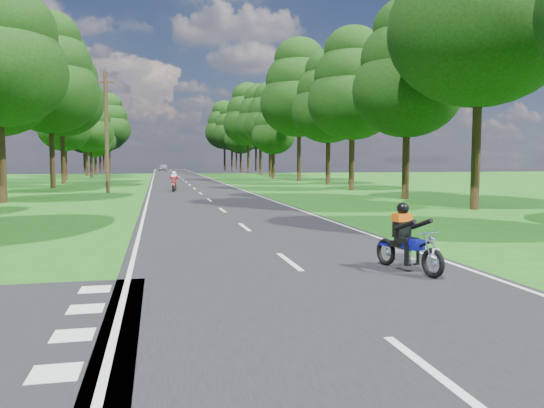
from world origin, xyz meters
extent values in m
plane|color=#1D5613|center=(0.00, 0.00, 0.00)|extent=(160.00, 160.00, 0.00)
cube|color=black|center=(0.00, 50.00, 0.01)|extent=(7.00, 140.00, 0.02)
cube|color=silver|center=(0.00, -4.00, 0.02)|extent=(0.12, 2.00, 0.01)
cube|color=silver|center=(0.00, 2.00, 0.02)|extent=(0.12, 2.00, 0.01)
cube|color=silver|center=(0.00, 8.00, 0.02)|extent=(0.12, 2.00, 0.01)
cube|color=silver|center=(0.00, 14.00, 0.02)|extent=(0.12, 2.00, 0.01)
cube|color=silver|center=(0.00, 20.00, 0.02)|extent=(0.12, 2.00, 0.01)
cube|color=silver|center=(0.00, 26.00, 0.02)|extent=(0.12, 2.00, 0.01)
cube|color=silver|center=(0.00, 32.00, 0.02)|extent=(0.12, 2.00, 0.01)
cube|color=silver|center=(0.00, 38.00, 0.02)|extent=(0.12, 2.00, 0.01)
cube|color=silver|center=(0.00, 44.00, 0.02)|extent=(0.12, 2.00, 0.01)
cube|color=silver|center=(0.00, 50.00, 0.02)|extent=(0.12, 2.00, 0.01)
cube|color=silver|center=(0.00, 56.00, 0.02)|extent=(0.12, 2.00, 0.01)
cube|color=silver|center=(0.00, 62.00, 0.02)|extent=(0.12, 2.00, 0.01)
cube|color=silver|center=(0.00, 68.00, 0.02)|extent=(0.12, 2.00, 0.01)
cube|color=silver|center=(0.00, 74.00, 0.02)|extent=(0.12, 2.00, 0.01)
cube|color=silver|center=(0.00, 80.00, 0.02)|extent=(0.12, 2.00, 0.01)
cube|color=silver|center=(0.00, 86.00, 0.02)|extent=(0.12, 2.00, 0.01)
cube|color=silver|center=(0.00, 92.00, 0.02)|extent=(0.12, 2.00, 0.01)
cube|color=silver|center=(0.00, 98.00, 0.02)|extent=(0.12, 2.00, 0.01)
cube|color=silver|center=(0.00, 104.00, 0.02)|extent=(0.12, 2.00, 0.01)
cube|color=silver|center=(0.00, 110.00, 0.02)|extent=(0.12, 2.00, 0.01)
cube|color=silver|center=(0.00, 116.00, 0.02)|extent=(0.12, 2.00, 0.01)
cube|color=silver|center=(-3.30, 50.00, 0.02)|extent=(0.10, 140.00, 0.01)
cube|color=silver|center=(3.30, 50.00, 0.02)|extent=(0.10, 140.00, 0.01)
cube|color=silver|center=(-3.80, -3.30, 0.02)|extent=(0.50, 0.50, 0.01)
cube|color=silver|center=(-3.80, -2.10, 0.02)|extent=(0.50, 0.50, 0.01)
cube|color=silver|center=(-3.80, -0.90, 0.02)|extent=(0.50, 0.50, 0.01)
cube|color=silver|center=(-3.80, 0.30, 0.02)|extent=(0.50, 0.50, 0.01)
cylinder|color=black|center=(-10.57, 20.76, 1.96)|extent=(0.40, 0.40, 3.91)
cylinder|color=black|center=(-12.94, 29.18, 1.90)|extent=(0.40, 0.40, 3.79)
cylinder|color=black|center=(-10.82, 35.60, 2.16)|extent=(0.40, 0.40, 4.32)
ellipsoid|color=black|center=(-10.82, 35.60, 7.47)|extent=(7.56, 7.56, 6.42)
ellipsoid|color=black|center=(-10.82, 35.60, 9.58)|extent=(6.48, 6.48, 5.51)
ellipsoid|color=black|center=(-10.82, 35.60, 11.68)|extent=(4.86, 4.86, 4.13)
cylinder|color=black|center=(-11.26, 43.10, 2.20)|extent=(0.40, 0.40, 4.40)
ellipsoid|color=black|center=(-11.26, 43.10, 7.62)|extent=(7.71, 7.71, 6.55)
ellipsoid|color=black|center=(-11.26, 43.10, 9.77)|extent=(6.60, 6.60, 5.61)
ellipsoid|color=black|center=(-11.26, 43.10, 11.92)|extent=(4.95, 4.95, 4.21)
cylinder|color=black|center=(-12.61, 52.78, 1.60)|extent=(0.40, 0.40, 3.20)
ellipsoid|color=black|center=(-12.61, 52.78, 5.54)|extent=(5.60, 5.60, 4.76)
ellipsoid|color=black|center=(-12.61, 52.78, 7.10)|extent=(4.80, 4.80, 4.08)
ellipsoid|color=black|center=(-12.61, 52.78, 8.66)|extent=(3.60, 3.60, 3.06)
cylinder|color=black|center=(-10.75, 60.15, 1.61)|extent=(0.40, 0.40, 3.22)
ellipsoid|color=black|center=(-10.75, 60.15, 5.58)|extent=(5.64, 5.64, 4.79)
ellipsoid|color=black|center=(-10.75, 60.15, 7.15)|extent=(4.83, 4.83, 4.11)
ellipsoid|color=black|center=(-10.75, 60.15, 8.72)|extent=(3.62, 3.62, 3.08)
cylinder|color=black|center=(-12.29, 67.91, 1.80)|extent=(0.40, 0.40, 3.61)
ellipsoid|color=black|center=(-12.29, 67.91, 6.25)|extent=(6.31, 6.31, 5.37)
ellipsoid|color=black|center=(-12.29, 67.91, 8.01)|extent=(5.41, 5.41, 4.60)
ellipsoid|color=black|center=(-12.29, 67.91, 9.76)|extent=(4.06, 4.06, 3.45)
cylinder|color=black|center=(-11.94, 75.74, 1.33)|extent=(0.40, 0.40, 2.67)
ellipsoid|color=black|center=(-11.94, 75.74, 4.62)|extent=(4.67, 4.67, 3.97)
ellipsoid|color=black|center=(-11.94, 75.74, 5.92)|extent=(4.00, 4.00, 3.40)
ellipsoid|color=black|center=(-11.94, 75.74, 7.22)|extent=(3.00, 3.00, 2.55)
cylinder|color=black|center=(-12.18, 84.90, 1.54)|extent=(0.40, 0.40, 3.09)
ellipsoid|color=black|center=(-12.18, 84.90, 5.34)|extent=(5.40, 5.40, 4.59)
ellipsoid|color=black|center=(-12.18, 84.90, 6.85)|extent=(4.63, 4.63, 3.93)
ellipsoid|color=black|center=(-12.18, 84.90, 8.35)|extent=(3.47, 3.47, 2.95)
cylinder|color=black|center=(-11.23, 91.41, 2.24)|extent=(0.40, 0.40, 4.48)
ellipsoid|color=black|center=(-11.23, 91.41, 7.75)|extent=(7.84, 7.84, 6.66)
ellipsoid|color=black|center=(-11.23, 91.41, 9.94)|extent=(6.72, 6.72, 5.71)
ellipsoid|color=black|center=(-11.23, 91.41, 12.12)|extent=(5.04, 5.04, 4.28)
cylinder|color=black|center=(-12.28, 100.39, 2.05)|extent=(0.40, 0.40, 4.09)
ellipsoid|color=black|center=(-12.28, 100.39, 7.09)|extent=(7.16, 7.16, 6.09)
ellipsoid|color=black|center=(-12.28, 100.39, 9.08)|extent=(6.14, 6.14, 5.22)
ellipsoid|color=black|center=(-12.28, 100.39, 11.08)|extent=(4.61, 4.61, 3.92)
cylinder|color=black|center=(11.06, 12.20, 2.28)|extent=(0.40, 0.40, 4.56)
ellipsoid|color=black|center=(11.06, 12.20, 7.89)|extent=(7.98, 7.98, 6.78)
cylinder|color=black|center=(10.92, 18.69, 1.75)|extent=(0.40, 0.40, 3.49)
ellipsoid|color=black|center=(10.92, 18.69, 6.05)|extent=(6.12, 6.12, 5.20)
ellipsoid|color=black|center=(10.92, 18.69, 7.75)|extent=(5.24, 5.24, 4.46)
ellipsoid|color=black|center=(10.92, 18.69, 9.46)|extent=(3.93, 3.93, 3.34)
cylinder|color=black|center=(11.06, 27.58, 1.85)|extent=(0.40, 0.40, 3.69)
ellipsoid|color=black|center=(11.06, 27.58, 6.39)|extent=(6.46, 6.46, 5.49)
ellipsoid|color=black|center=(11.06, 27.58, 8.19)|extent=(5.54, 5.54, 4.71)
ellipsoid|color=black|center=(11.06, 27.58, 9.99)|extent=(4.15, 4.15, 3.53)
cylinder|color=black|center=(12.17, 36.42, 1.87)|extent=(0.40, 0.40, 3.74)
ellipsoid|color=black|center=(12.17, 36.42, 6.48)|extent=(6.55, 6.55, 5.57)
ellipsoid|color=black|center=(12.17, 36.42, 8.31)|extent=(5.62, 5.62, 4.77)
ellipsoid|color=black|center=(12.17, 36.42, 10.13)|extent=(4.21, 4.21, 3.58)
cylinder|color=black|center=(11.72, 44.72, 2.32)|extent=(0.40, 0.40, 4.64)
ellipsoid|color=black|center=(11.72, 44.72, 8.04)|extent=(8.12, 8.12, 6.91)
ellipsoid|color=black|center=(11.72, 44.72, 10.30)|extent=(6.96, 6.96, 5.92)
ellipsoid|color=black|center=(11.72, 44.72, 12.56)|extent=(5.22, 5.22, 4.44)
cylinder|color=black|center=(10.55, 51.92, 1.45)|extent=(0.40, 0.40, 2.91)
ellipsoid|color=black|center=(10.55, 51.92, 5.03)|extent=(5.09, 5.09, 4.33)
ellipsoid|color=black|center=(10.55, 51.92, 6.45)|extent=(4.36, 4.36, 3.71)
ellipsoid|color=black|center=(10.55, 51.92, 7.87)|extent=(3.27, 3.27, 2.78)
cylinder|color=black|center=(11.77, 59.40, 1.94)|extent=(0.40, 0.40, 3.88)
ellipsoid|color=black|center=(11.77, 59.40, 6.71)|extent=(6.78, 6.78, 5.77)
ellipsoid|color=black|center=(11.77, 59.40, 8.60)|extent=(5.81, 5.81, 4.94)
ellipsoid|color=black|center=(11.77, 59.40, 10.49)|extent=(4.36, 4.36, 3.71)
cylinder|color=black|center=(12.10, 67.87, 2.09)|extent=(0.40, 0.40, 4.18)
ellipsoid|color=black|center=(12.10, 67.87, 7.23)|extent=(7.31, 7.31, 6.21)
ellipsoid|color=black|center=(12.10, 67.87, 9.27)|extent=(6.27, 6.27, 5.33)
ellipsoid|color=black|center=(12.10, 67.87, 11.31)|extent=(4.70, 4.70, 4.00)
cylinder|color=black|center=(11.80, 76.83, 2.32)|extent=(0.40, 0.40, 4.63)
ellipsoid|color=black|center=(11.80, 76.83, 8.02)|extent=(8.11, 8.11, 6.89)
ellipsoid|color=black|center=(11.80, 76.83, 10.28)|extent=(6.95, 6.95, 5.91)
ellipsoid|color=black|center=(11.80, 76.83, 12.54)|extent=(5.21, 5.21, 4.43)
cylinder|color=black|center=(11.69, 84.12, 1.68)|extent=(0.40, 0.40, 3.36)
ellipsoid|color=black|center=(11.69, 84.12, 5.82)|extent=(5.88, 5.88, 5.00)
ellipsoid|color=black|center=(11.69, 84.12, 7.46)|extent=(5.04, 5.04, 4.29)
ellipsoid|color=black|center=(11.69, 84.12, 9.10)|extent=(3.78, 3.78, 3.21)
cylinder|color=black|center=(11.14, 91.34, 2.04)|extent=(0.40, 0.40, 4.09)
ellipsoid|color=black|center=(11.14, 91.34, 7.07)|extent=(7.15, 7.15, 6.08)
ellipsoid|color=black|center=(11.14, 91.34, 9.07)|extent=(6.13, 6.13, 5.21)
ellipsoid|color=black|center=(11.14, 91.34, 11.06)|extent=(4.60, 4.60, 3.91)
cylinder|color=black|center=(10.68, 99.10, 2.24)|extent=(0.40, 0.40, 4.48)
ellipsoid|color=black|center=(10.68, 99.10, 7.76)|extent=(7.84, 7.84, 6.66)
ellipsoid|color=black|center=(10.68, 99.10, 9.94)|extent=(6.72, 6.72, 5.71)
ellipsoid|color=black|center=(10.68, 99.10, 12.13)|extent=(5.04, 5.04, 4.28)
cylinder|color=black|center=(-14.00, 110.00, 1.92)|extent=(0.40, 0.40, 3.84)
ellipsoid|color=black|center=(-14.00, 110.00, 6.65)|extent=(6.72, 6.72, 5.71)
ellipsoid|color=black|center=(-14.00, 110.00, 8.52)|extent=(5.76, 5.76, 4.90)
ellipsoid|color=black|center=(-14.00, 110.00, 10.39)|extent=(4.32, 4.32, 3.67)
cylinder|color=black|center=(15.00, 112.00, 2.08)|extent=(0.40, 0.40, 4.16)
ellipsoid|color=black|center=(15.00, 112.00, 7.20)|extent=(7.28, 7.28, 6.19)
ellipsoid|color=black|center=(15.00, 112.00, 9.23)|extent=(6.24, 6.24, 5.30)
ellipsoid|color=black|center=(15.00, 112.00, 11.26)|extent=(4.68, 4.68, 3.98)
cylinder|color=black|center=(-16.00, 95.00, 1.76)|extent=(0.40, 0.40, 3.52)
ellipsoid|color=black|center=(-16.00, 95.00, 6.09)|extent=(6.16, 6.16, 5.24)
ellipsoid|color=black|center=(-16.00, 95.00, 7.81)|extent=(5.28, 5.28, 4.49)
ellipsoid|color=black|center=(-16.00, 95.00, 9.53)|extent=(3.96, 3.96, 3.37)
cylinder|color=black|center=(17.00, 98.00, 2.24)|extent=(0.40, 0.40, 4.48)
ellipsoid|color=black|center=(17.00, 98.00, 7.76)|extent=(7.84, 7.84, 6.66)
ellipsoid|color=black|center=(17.00, 98.00, 9.94)|extent=(6.72, 6.72, 5.71)
ellipsoid|color=black|center=(17.00, 98.00, 12.12)|extent=(5.04, 5.04, 4.28)
cylinder|color=#382616|center=(-6.00, 28.00, 4.00)|extent=(0.26, 0.26, 8.00)
cube|color=#382616|center=(-6.00, 28.00, 7.30)|extent=(1.20, 0.10, 0.10)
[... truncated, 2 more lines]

